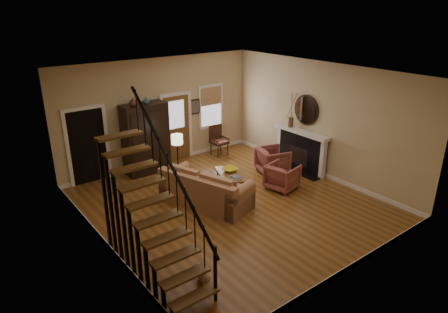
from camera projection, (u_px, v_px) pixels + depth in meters
room at (178, 134)px, 10.69m from camera, size 7.00×7.33×3.30m
staircase at (153, 196)px, 7.05m from camera, size 0.94×2.80×3.20m
fireplace at (302, 146)px, 12.03m from camera, size 0.33×1.95×2.30m
armoire at (146, 139)px, 11.72m from camera, size 1.30×0.60×2.10m
vase_a at (133, 102)px, 11.02m from camera, size 0.24×0.24×0.25m
vase_b at (146, 101)px, 11.25m from camera, size 0.20×0.20×0.21m
sofa at (206, 188)px, 10.04m from camera, size 1.67×2.50×0.86m
coffee_table at (232, 181)px, 10.94m from camera, size 1.04×1.33×0.45m
bowl at (230, 170)px, 10.98m from camera, size 0.40×0.40×0.10m
books at (236, 177)px, 10.56m from camera, size 0.21×0.29×0.05m
armchair_left at (282, 177)px, 10.88m from camera, size 0.93×0.91×0.71m
armchair_right at (273, 161)px, 11.89m from camera, size 1.05×1.04×0.77m
floor_lamp at (178, 158)px, 11.19m from camera, size 0.37×0.37×1.40m
side_chair at (219, 141)px, 13.21m from camera, size 0.54×0.54×1.02m
dog at (204, 275)px, 7.27m from camera, size 0.33×0.47×0.31m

